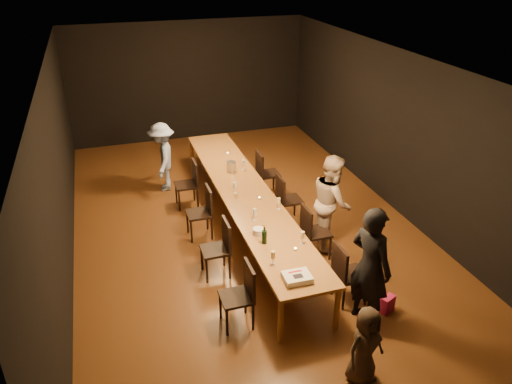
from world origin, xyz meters
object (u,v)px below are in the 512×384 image
object	(u,v)px
table	(245,194)
child	(365,346)
chair_left_3	(186,184)
chair_right_2	(290,199)
champagne_bottle	(264,234)
woman_birthday	(370,267)
birthday_cake	(297,277)
plate_stack	(259,231)
chair_right_1	(316,232)
chair_left_1	(215,249)
man_blue	(163,157)
woman_tan	(332,202)
chair_left_2	(199,213)
chair_right_3	(268,173)
chair_left_0	(236,297)
chair_right_0	(351,273)
ice_bucket	(231,167)

from	to	relation	value
table	child	world-z (taller)	child
chair_left_3	child	bearing A→B (deg)	-166.84
chair_right_2	champagne_bottle	world-z (taller)	champagne_bottle
woman_birthday	birthday_cake	bearing A→B (deg)	58.41
chair_left_3	plate_stack	world-z (taller)	chair_left_3
chair_right_1	chair_left_1	world-z (taller)	same
chair_right_2	chair_left_3	world-z (taller)	same
table	man_blue	xyz separation A→B (m)	(-1.16, 2.08, 0.02)
woman_tan	chair_left_2	bearing A→B (deg)	80.37
chair_left_1	plate_stack	bearing A→B (deg)	-109.92
chair_left_1	plate_stack	world-z (taller)	chair_left_1
chair_right_3	chair_left_0	xyz separation A→B (m)	(-1.70, -3.60, 0.00)
chair_right_1	chair_right_3	size ratio (longest dim) A/B	1.00
man_blue	birthday_cake	xyz separation A→B (m)	(1.06, -4.74, 0.07)
chair_right_1	chair_right_3	world-z (taller)	same
table	plate_stack	distance (m)	1.45
chair_left_0	chair_left_1	bearing A→B (deg)	0.00
woman_tan	plate_stack	xyz separation A→B (m)	(-1.45, -0.50, -0.02)
chair_left_3	woman_birthday	world-z (taller)	woman_birthday
man_blue	child	xyz separation A→B (m)	(1.47, -5.86, -0.21)
chair_left_1	chair_left_3	distance (m)	2.40
chair_left_0	plate_stack	bearing A→B (deg)	-32.97
chair_right_1	chair_left_3	world-z (taller)	same
chair_right_2	birthday_cake	xyz separation A→B (m)	(-0.94, -2.66, 0.33)
champagne_bottle	chair_left_0	bearing A→B (deg)	-131.72
table	chair_left_2	world-z (taller)	chair_left_2
woman_tan	child	size ratio (longest dim) A/B	1.58
chair_left_0	man_blue	distance (m)	4.50
chair_left_0	woman_birthday	bearing A→B (deg)	-104.48
chair_right_2	man_blue	bearing A→B (deg)	-136.02
table	woman_birthday	distance (m)	2.98
table	champagne_bottle	xyz separation A→B (m)	(-0.22, -1.69, 0.21)
chair_right_3	chair_left_2	size ratio (longest dim) A/B	1.00
chair_left_1	chair_left_2	size ratio (longest dim) A/B	1.00
chair_left_0	birthday_cake	size ratio (longest dim) A/B	2.54
chair_right_2	chair_right_0	bearing A→B (deg)	-0.00
chair_right_3	ice_bucket	bearing A→B (deg)	-71.75
ice_bucket	champagne_bottle	bearing A→B (deg)	-94.67
woman_birthday	chair_right_3	bearing A→B (deg)	-20.51
chair_left_2	woman_tan	size ratio (longest dim) A/B	0.56
chair_right_3	chair_right_1	bearing A→B (deg)	-0.00
chair_right_3	plate_stack	world-z (taller)	chair_right_3
chair_left_3	child	distance (m)	5.11
chair_left_1	birthday_cake	size ratio (longest dim) A/B	2.54
chair_right_2	woman_tan	xyz separation A→B (m)	(0.38, -0.93, 0.36)
chair_right_0	ice_bucket	distance (m)	3.45
chair_left_1	chair_right_1	bearing A→B (deg)	-90.00
chair_left_0	child	xyz separation A→B (m)	(1.16, -1.38, 0.05)
chair_left_0	champagne_bottle	bearing A→B (deg)	-41.72
woman_birthday	plate_stack	world-z (taller)	woman_birthday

